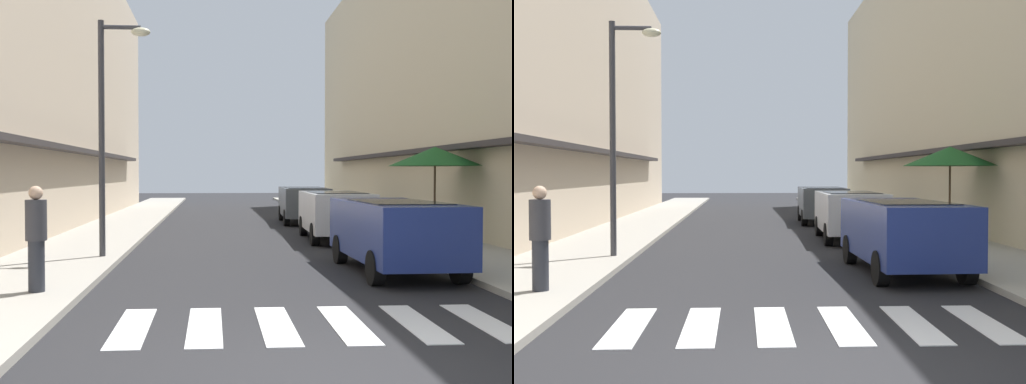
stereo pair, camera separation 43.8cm
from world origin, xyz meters
TOP-DOWN VIEW (x-y plane):
  - ground_plane at (0.00, 15.87)m, footprint 87.30×87.30m
  - sidewalk_left at (-4.77, 15.87)m, footprint 2.70×55.56m
  - sidewalk_right at (4.77, 15.87)m, footprint 2.70×55.56m
  - building_row_left at (-8.62, 16.86)m, footprint 5.50×37.71m
  - building_row_right at (8.62, 16.86)m, footprint 5.50×37.71m
  - crosswalk at (-0.00, 2.29)m, footprint 5.20×2.20m
  - parked_car_near at (2.37, 6.56)m, footprint 1.90×4.34m
  - parked_car_mid at (2.37, 12.86)m, footprint 1.91×4.27m
  - parked_car_far at (2.37, 19.55)m, footprint 1.95×4.41m
  - street_lamp at (-3.67, 8.72)m, footprint 1.19×0.28m
  - cafe_umbrella at (5.04, 11.71)m, footprint 2.64×2.64m
  - pedestrian_walking_near at (-4.16, 4.33)m, footprint 0.34×0.34m

SIDE VIEW (x-z plane):
  - ground_plane at x=0.00m, z-range 0.00..0.00m
  - crosswalk at x=0.00m, z-range 0.00..0.01m
  - sidewalk_left at x=-4.77m, z-range 0.00..0.12m
  - sidewalk_right at x=4.77m, z-range 0.00..0.12m
  - parked_car_mid at x=2.37m, z-range 0.19..1.66m
  - parked_car_near at x=2.37m, z-range 0.19..1.66m
  - parked_car_far at x=2.37m, z-range 0.19..1.66m
  - pedestrian_walking_near at x=-4.16m, z-range 0.17..1.87m
  - cafe_umbrella at x=5.04m, z-range 1.17..3.84m
  - street_lamp at x=-3.67m, z-range 0.72..6.12m
  - building_row_left at x=-8.62m, z-range 0.00..11.70m
  - building_row_right at x=8.62m, z-range 0.00..11.98m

